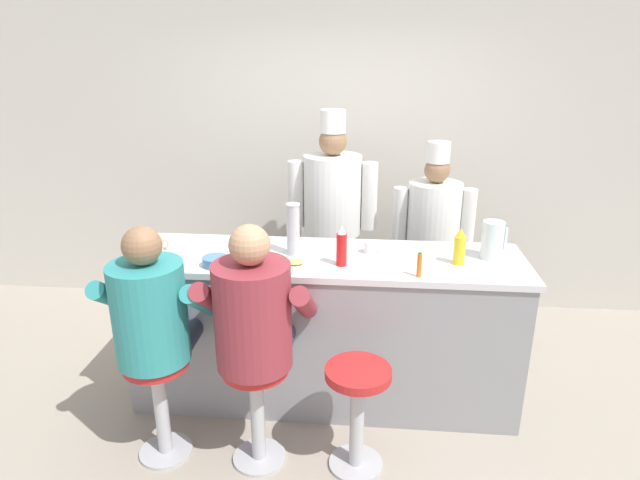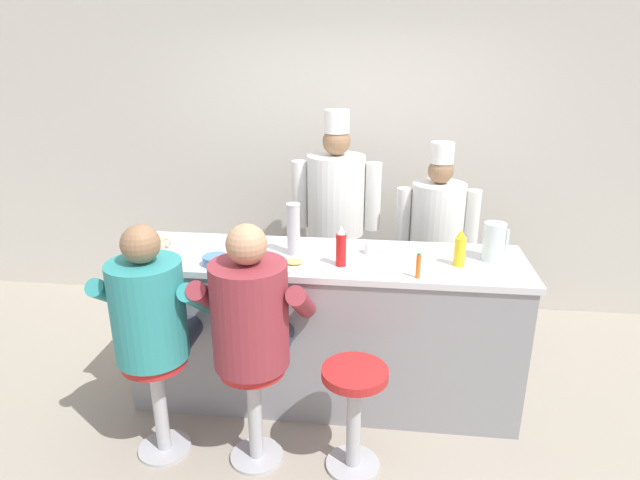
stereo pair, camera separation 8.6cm
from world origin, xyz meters
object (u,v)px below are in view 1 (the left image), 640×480
cereal_bowl (215,261)px  coffee_mug_tan (157,244)px  empty_stool_round (357,402)px  cook_in_whites_near (332,214)px  diner_seated_maroon (255,321)px  hot_sauce_bottle_orange (419,265)px  diner_seated_teal (153,319)px  breakfast_plate (295,265)px  water_pitcher_clear (492,240)px  cup_stack_steel (293,229)px  coffee_mug_white (371,247)px  ketchup_bottle_red (342,247)px  mustard_bottle_yellow (460,247)px  cook_in_whites_far (432,235)px

cereal_bowl → coffee_mug_tan: 0.51m
empty_stool_round → cook_in_whites_near: cook_in_whites_near is taller
cereal_bowl → diner_seated_maroon: 0.55m
hot_sauce_bottle_orange → cereal_bowl: 1.21m
cook_in_whites_near → empty_stool_round: bearing=-81.1°
cereal_bowl → diner_seated_teal: 0.51m
breakfast_plate → cereal_bowl: cereal_bowl is taller
water_pitcher_clear → cook_in_whites_near: (-1.06, 0.93, -0.14)m
hot_sauce_bottle_orange → diner_seated_teal: 1.51m
coffee_mug_tan → cup_stack_steel: cup_stack_steel is taller
coffee_mug_white → empty_stool_round: bearing=-93.9°
water_pitcher_clear → diner_seated_teal: 2.06m
ketchup_bottle_red → diner_seated_maroon: diner_seated_maroon is taller
coffee_mug_white → cereal_bowl: bearing=-162.1°
mustard_bottle_yellow → hot_sauce_bottle_orange: size_ratio=1.55×
coffee_mug_white → coffee_mug_tan: size_ratio=0.87×
ketchup_bottle_red → empty_stool_round: (0.12, -0.53, -0.71)m
breakfast_plate → diner_seated_maroon: (-0.16, -0.44, -0.15)m
mustard_bottle_yellow → cup_stack_steel: size_ratio=0.69×
cereal_bowl → coffee_mug_white: (0.93, 0.30, 0.01)m
ketchup_bottle_red → cook_in_whites_near: bearing=96.7°
hot_sauce_bottle_orange → cereal_bowl: size_ratio=0.96×
hot_sauce_bottle_orange → coffee_mug_white: (-0.28, 0.36, -0.03)m
coffee_mug_white → mustard_bottle_yellow: bearing=-14.2°
ketchup_bottle_red → hot_sauce_bottle_orange: 0.47m
diner_seated_maroon → cup_stack_steel: bearing=79.3°
breakfast_plate → coffee_mug_white: coffee_mug_white is taller
coffee_mug_white → cook_in_whites_far: 0.94m
cereal_bowl → diner_seated_teal: (-0.24, -0.42, -0.18)m
breakfast_plate → cook_in_whites_far: 1.42m
cereal_bowl → coffee_mug_tan: (-0.45, 0.23, 0.01)m
breakfast_plate → mustard_bottle_yellow: bearing=8.1°
empty_stool_round → cook_in_whites_near: (-0.26, 1.66, 0.57)m
water_pitcher_clear → breakfast_plate: bearing=-168.0°
hot_sauce_bottle_orange → diner_seated_teal: size_ratio=0.11×
cereal_bowl → cook_in_whites_far: 1.79m
coffee_mug_white → cup_stack_steel: bearing=-172.3°
ketchup_bottle_red → cook_in_whites_far: size_ratio=0.16×
coffee_mug_tan → breakfast_plate: bearing=-12.5°
hot_sauce_bottle_orange → cook_in_whites_near: bearing=114.9°
mustard_bottle_yellow → diner_seated_teal: diner_seated_teal is taller
ketchup_bottle_red → empty_stool_round: size_ratio=0.39×
cook_in_whites_near → cup_stack_steel: bearing=-100.5°
cook_in_whites_near → cook_in_whites_far: 0.81m
cook_in_whites_far → empty_stool_round: bearing=-109.2°
cereal_bowl → hot_sauce_bottle_orange: bearing=-2.6°
empty_stool_round → cook_in_whites_near: bearing=98.9°
coffee_mug_white → cook_in_whites_near: cook_in_whites_near is taller
hot_sauce_bottle_orange → diner_seated_teal: diner_seated_teal is taller
mustard_bottle_yellow → cook_in_whites_far: cook_in_whites_far is taller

